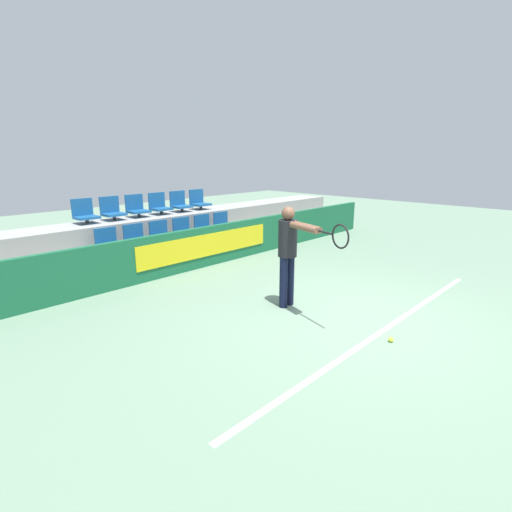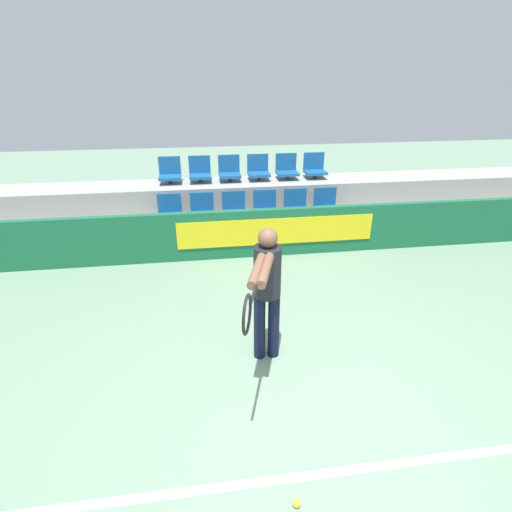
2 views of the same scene
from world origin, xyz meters
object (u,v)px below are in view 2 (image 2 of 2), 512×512
at_px(stadium_chair_2, 234,208).
at_px(stadium_chair_8, 229,170).
at_px(stadium_chair_6, 170,172).
at_px(stadium_chair_11, 315,168).
at_px(stadium_chair_5, 326,204).
at_px(stadium_chair_10, 287,169).
at_px(stadium_chair_1, 202,209).
at_px(stadium_chair_3, 265,207).
at_px(stadium_chair_9, 258,170).
at_px(tennis_ball, 297,503).
at_px(tennis_player, 266,286).
at_px(stadium_chair_4, 296,205).
at_px(stadium_chair_7, 200,171).
at_px(stadium_chair_0, 170,211).

bearing_deg(stadium_chair_2, stadium_chair_8, 90.00).
distance_m(stadium_chair_6, stadium_chair_11, 2.96).
xyz_separation_m(stadium_chair_5, stadium_chair_10, (-0.59, 0.92, 0.49)).
height_order(stadium_chair_1, stadium_chair_3, same).
bearing_deg(stadium_chair_10, stadium_chair_9, 180.00).
distance_m(stadium_chair_2, tennis_ball, 5.24).
bearing_deg(stadium_chair_6, tennis_ball, -79.22).
bearing_deg(stadium_chair_1, stadium_chair_11, 21.28).
relative_size(stadium_chair_2, tennis_player, 0.31).
bearing_deg(stadium_chair_9, stadium_chair_10, 0.00).
xyz_separation_m(stadium_chair_1, stadium_chair_9, (1.18, 0.92, 0.49)).
relative_size(stadium_chair_4, stadium_chair_7, 1.00).
height_order(stadium_chair_8, stadium_chair_11, same).
distance_m(stadium_chair_0, stadium_chair_9, 2.06).
height_order(stadium_chair_3, stadium_chair_5, same).
bearing_deg(stadium_chair_9, stadium_chair_7, 180.00).
bearing_deg(stadium_chair_11, stadium_chair_7, 180.00).
relative_size(stadium_chair_4, stadium_chair_10, 1.00).
xyz_separation_m(stadium_chair_2, stadium_chair_3, (0.59, 0.00, 0.00)).
relative_size(stadium_chair_3, stadium_chair_9, 1.00).
bearing_deg(stadium_chair_7, stadium_chair_8, 0.00).
bearing_deg(stadium_chair_3, stadium_chair_7, 142.09).
relative_size(stadium_chair_0, stadium_chair_9, 1.00).
bearing_deg(stadium_chair_0, stadium_chair_9, 27.44).
distance_m(stadium_chair_6, tennis_player, 4.57).
relative_size(stadium_chair_0, stadium_chair_7, 1.00).
relative_size(stadium_chair_1, stadium_chair_4, 1.00).
xyz_separation_m(stadium_chair_2, stadium_chair_5, (1.77, 0.00, 0.00)).
bearing_deg(stadium_chair_6, stadium_chair_10, 0.00).
relative_size(stadium_chair_1, tennis_ball, 7.59).
relative_size(stadium_chair_3, stadium_chair_8, 1.00).
relative_size(stadium_chair_0, stadium_chair_5, 1.00).
bearing_deg(tennis_player, stadium_chair_11, 85.50).
bearing_deg(tennis_ball, stadium_chair_3, 83.33).
bearing_deg(stadium_chair_10, stadium_chair_5, -57.30).
height_order(stadium_chair_6, stadium_chair_11, same).
xyz_separation_m(stadium_chair_7, stadium_chair_9, (1.18, 0.00, 0.00)).
distance_m(stadium_chair_6, stadium_chair_8, 1.18).
relative_size(stadium_chair_1, stadium_chair_2, 1.00).
bearing_deg(stadium_chair_3, stadium_chair_2, 180.00).
height_order(stadium_chair_5, stadium_chair_10, stadium_chair_10).
xyz_separation_m(stadium_chair_10, tennis_player, (-1.16, -4.40, -0.21)).
height_order(tennis_player, tennis_ball, tennis_player).
bearing_deg(stadium_chair_0, stadium_chair_4, 0.00).
height_order(stadium_chair_7, tennis_ball, stadium_chair_7).
xyz_separation_m(stadium_chair_6, stadium_chair_11, (2.96, 0.00, 0.00)).
bearing_deg(stadium_chair_8, stadium_chair_9, 0.00).
height_order(stadium_chair_5, stadium_chair_6, stadium_chair_6).
height_order(stadium_chair_4, stadium_chair_11, stadium_chair_11).
height_order(stadium_chair_6, stadium_chair_10, same).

